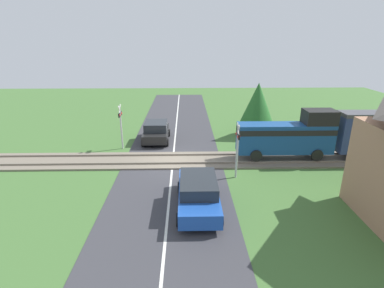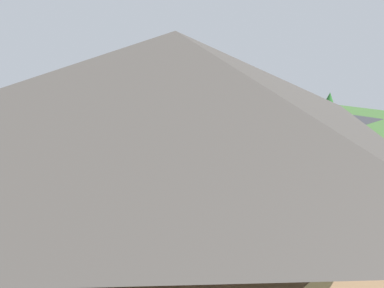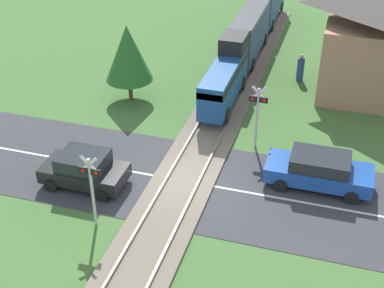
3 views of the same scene
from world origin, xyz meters
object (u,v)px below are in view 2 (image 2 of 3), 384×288
(pedestrian_by_station, at_px, (337,272))
(car_near_crossing, at_px, (212,132))
(station_building, at_px, (179,243))
(crossing_signal_east_approach, at_px, (184,147))
(crossing_signal_west_approach, at_px, (176,113))
(car_far_side, at_px, (102,173))

(pedestrian_by_station, bearing_deg, car_near_crossing, -119.90)
(station_building, bearing_deg, crossing_signal_east_approach, -127.42)
(crossing_signal_east_approach, relative_size, station_building, 0.45)
(crossing_signal_east_approach, xyz_separation_m, station_building, (5.70, 7.45, 1.12))
(crossing_signal_west_approach, bearing_deg, car_far_side, 32.49)
(crossing_signal_west_approach, relative_size, crossing_signal_east_approach, 1.00)
(crossing_signal_east_approach, xyz_separation_m, pedestrian_by_station, (1.14, 8.19, -1.32))
(car_far_side, height_order, crossing_signal_west_approach, crossing_signal_west_approach)
(car_far_side, bearing_deg, car_near_crossing, -163.64)
(crossing_signal_east_approach, relative_size, pedestrian_by_station, 1.93)
(pedestrian_by_station, bearing_deg, station_building, -9.20)
(car_near_crossing, relative_size, crossing_signal_east_approach, 1.12)
(car_near_crossing, xyz_separation_m, pedestrian_by_station, (7.71, 13.41, -0.03))
(crossing_signal_east_approach, bearing_deg, crossing_signal_west_approach, -123.26)
(car_near_crossing, relative_size, crossing_signal_west_approach, 1.12)
(crossing_signal_west_approach, distance_m, station_building, 18.44)
(car_far_side, height_order, station_building, station_building)
(car_far_side, height_order, pedestrian_by_station, pedestrian_by_station)
(car_far_side, xyz_separation_m, crossing_signal_east_approach, (-3.24, 2.34, 1.28))
(car_near_crossing, relative_size, station_building, 0.51)
(car_near_crossing, bearing_deg, crossing_signal_west_approach, -55.45)
(crossing_signal_east_approach, height_order, station_building, station_building)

